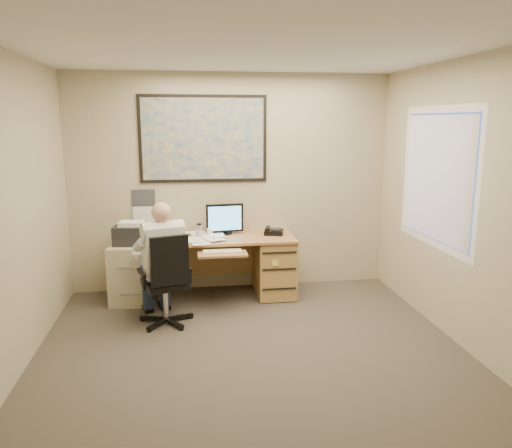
{
  "coord_description": "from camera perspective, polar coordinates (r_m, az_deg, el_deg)",
  "views": [
    {
      "loc": [
        -0.57,
        -3.97,
        2.12
      ],
      "look_at": [
        0.18,
        1.3,
        1.01
      ],
      "focal_mm": 35.0,
      "sensor_mm": 36.0,
      "label": 1
    }
  ],
  "objects": [
    {
      "name": "room_shell",
      "position": [
        4.08,
        0.07,
        0.88
      ],
      "size": [
        4.0,
        4.5,
        2.7
      ],
      "color": "#3D372F",
      "rests_on": "ground"
    },
    {
      "name": "desk",
      "position": [
        6.16,
        -0.24,
        -4.07
      ],
      "size": [
        1.6,
        0.97,
        1.12
      ],
      "color": "#AD794A",
      "rests_on": "ground"
    },
    {
      "name": "world_map",
      "position": [
        6.21,
        -6.03,
        9.64
      ],
      "size": [
        1.56,
        0.03,
        1.06
      ],
      "primitive_type": "cube",
      "color": "#1E4C93",
      "rests_on": "room_shell"
    },
    {
      "name": "wall_calendar",
      "position": [
        6.32,
        -12.69,
        1.97
      ],
      "size": [
        0.28,
        0.01,
        0.42
      ],
      "primitive_type": "cube",
      "color": "white",
      "rests_on": "room_shell"
    },
    {
      "name": "window_blinds",
      "position": [
        5.43,
        19.9,
        5.02
      ],
      "size": [
        0.06,
        1.4,
        1.3
      ],
      "primitive_type": null,
      "color": "silver",
      "rests_on": "room_shell"
    },
    {
      "name": "filing_cabinet",
      "position": [
        6.13,
        -13.75,
        -4.77
      ],
      "size": [
        0.57,
        0.66,
        0.97
      ],
      "rotation": [
        0.0,
        0.0,
        -0.13
      ],
      "color": "#BCB698",
      "rests_on": "ground"
    },
    {
      "name": "office_chair",
      "position": [
        5.38,
        -10.48,
        -8.35
      ],
      "size": [
        0.74,
        0.74,
        1.0
      ],
      "rotation": [
        0.0,
        0.0,
        0.3
      ],
      "color": "black",
      "rests_on": "ground"
    },
    {
      "name": "person",
      "position": [
        5.34,
        -10.44,
        -4.45
      ],
      "size": [
        0.76,
        0.92,
        1.3
      ],
      "primitive_type": null,
      "rotation": [
        0.0,
        0.0,
        0.31
      ],
      "color": "silver",
      "rests_on": "office_chair"
    }
  ]
}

